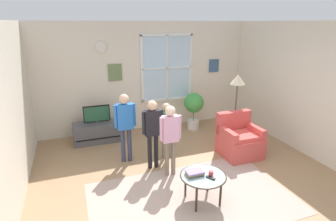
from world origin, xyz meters
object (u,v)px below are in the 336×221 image
coffee_table (203,177)px  person_pink_shirt (170,133)px  person_black_shirt (153,127)px  cup (211,173)px  person_green_shirt (166,124)px  potted_plant_by_window (194,106)px  floor_lamp (237,86)px  book_stack (195,173)px  tv_stand (98,132)px  armchair (239,140)px  remote_near_books (211,178)px  television (97,114)px  person_blue_shirt (125,120)px

coffee_table → person_pink_shirt: person_pink_shirt is taller
person_black_shirt → person_pink_shirt: size_ratio=1.01×
cup → person_green_shirt: person_green_shirt is taller
potted_plant_by_window → floor_lamp: bearing=-61.6°
book_stack → tv_stand: bearing=112.3°
person_black_shirt → armchair: bearing=-2.9°
person_black_shirt → person_pink_shirt: 0.41m
coffee_table → book_stack: book_stack is taller
remote_near_books → coffee_table: bearing=119.3°
remote_near_books → person_pink_shirt: bearing=104.7°
television → book_stack: bearing=-67.6°
television → person_pink_shirt: (1.06, -1.92, 0.14)m
television → person_blue_shirt: (0.42, -1.16, 0.19)m
person_pink_shirt → person_blue_shirt: person_blue_shirt is taller
book_stack → person_black_shirt: 1.28m
potted_plant_by_window → cup: bearing=-110.1°
television → book_stack: television is taller
television → person_black_shirt: size_ratio=0.44×
cup → remote_near_books: size_ratio=0.58×
tv_stand → armchair: size_ratio=1.28×
person_pink_shirt → tv_stand: bearing=118.7°
person_green_shirt → coffee_table: bearing=-88.3°
coffee_table → tv_stand: bearing=114.0°
television → remote_near_books: television is taller
book_stack → remote_near_books: 0.25m
tv_stand → person_black_shirt: person_black_shirt is taller
person_black_shirt → person_blue_shirt: bearing=135.5°
potted_plant_by_window → person_green_shirt: bearing=-133.0°
armchair → person_green_shirt: bearing=165.6°
armchair → person_black_shirt: bearing=177.1°
potted_plant_by_window → tv_stand: bearing=179.8°
person_pink_shirt → cup: bearing=-72.2°
person_black_shirt → floor_lamp: bearing=14.4°
remote_near_books → tv_stand: bearing=114.2°
coffee_table → book_stack: (-0.12, 0.05, 0.07)m
television → coffee_table: television is taller
coffee_table → remote_near_books: remote_near_books is taller
tv_stand → person_black_shirt: bearing=-61.8°
tv_stand → television: television is taller
person_blue_shirt → cup: bearing=-61.3°
person_black_shirt → television: bearing=118.2°
armchair → book_stack: (-1.53, -1.10, 0.16)m
cup → potted_plant_by_window: (1.05, 2.86, 0.12)m
armchair → coffee_table: 1.83m
person_black_shirt → floor_lamp: (2.12, 0.54, 0.48)m
remote_near_books → person_black_shirt: (-0.48, 1.36, 0.37)m
book_stack → person_blue_shirt: size_ratio=0.19×
remote_near_books → floor_lamp: bearing=49.2°
television → remote_near_books: 3.22m
floor_lamp → remote_near_books: bearing=-130.8°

